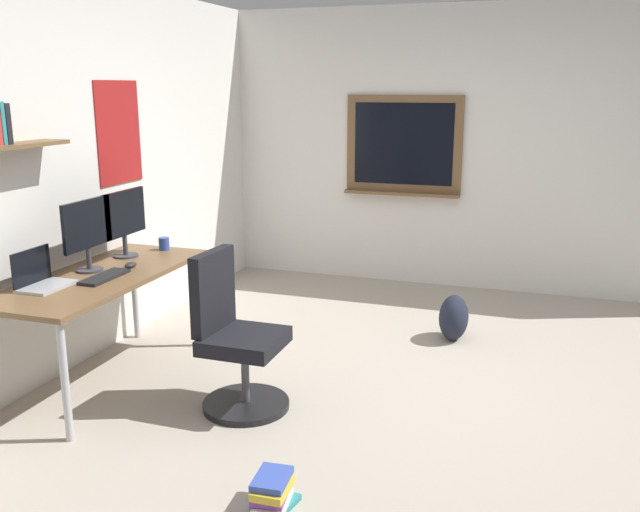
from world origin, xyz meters
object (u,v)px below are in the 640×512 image
desk (102,284)px  backpack (453,317)px  office_chair (235,342)px  computer_mouse (131,265)px  monitor_secondary (124,219)px  laptop (41,278)px  keyboard (105,277)px  coffee_mug (164,244)px  book_stack_on_floor (273,492)px  monitor_primary (87,230)px

desk → backpack: 2.56m
office_chair → computer_mouse: (0.27, 0.87, 0.33)m
monitor_secondary → laptop: bearing=176.6°
desk → monitor_secondary: size_ratio=3.45×
keyboard → coffee_mug: size_ratio=4.02×
computer_mouse → book_stack_on_floor: computer_mouse is taller
desk → monitor_primary: 0.35m
laptop → keyboard: bearing=-40.5°
backpack → book_stack_on_floor: size_ratio=1.39×
coffee_mug → monitor_secondary: bearing=151.6°
desk → backpack: bearing=-54.1°
monitor_primary → laptop: bearing=173.1°
monitor_primary → keyboard: bearing=-122.2°
backpack → office_chair: bearing=145.0°
laptop → monitor_secondary: bearing=-3.4°
coffee_mug → desk: bearing=177.3°
laptop → computer_mouse: bearing=-23.1°
monitor_primary → backpack: monitor_primary is taller
keyboard → book_stack_on_floor: size_ratio=1.48×
monitor_primary → book_stack_on_floor: (-0.99, -1.66, -0.92)m
laptop → desk: bearing=-23.4°
monitor_secondary → monitor_primary: bearing=180.0°
monitor_primary → computer_mouse: bearing=-50.0°
monitor_primary → book_stack_on_floor: 2.14m
office_chair → computer_mouse: 0.97m
monitor_secondary → backpack: size_ratio=1.34×
coffee_mug → keyboard: bearing=-176.3°
keyboard → computer_mouse: bearing=-0.0°
monitor_secondary → backpack: bearing=-64.2°
backpack → coffee_mug: bearing=111.1°
desk → laptop: 0.41m
coffee_mug → backpack: bearing=-68.9°
coffee_mug → backpack: coffee_mug is taller
monitor_primary → coffee_mug: monitor_primary is taller
laptop → keyboard: (0.28, -0.24, -0.04)m
office_chair → laptop: laptop is taller
desk → keyboard: size_ratio=4.32×
office_chair → monitor_primary: (0.11, 1.06, 0.59)m
monitor_primary → computer_mouse: (0.16, -0.19, -0.25)m
monitor_primary → keyboard: (-0.12, -0.19, -0.26)m
office_chair → book_stack_on_floor: size_ratio=3.81×
office_chair → computer_mouse: office_chair is taller
computer_mouse → book_stack_on_floor: 1.98m
monitor_secondary → backpack: 2.52m
desk → computer_mouse: computer_mouse is taller
desk → monitor_primary: (0.04, 0.11, 0.34)m
office_chair → laptop: 1.21m
keyboard → computer_mouse: size_ratio=3.56×
book_stack_on_floor → keyboard: bearing=59.4°
desk → keyboard: 0.14m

